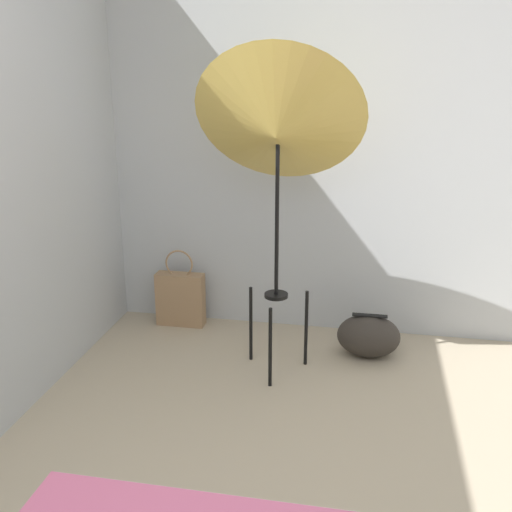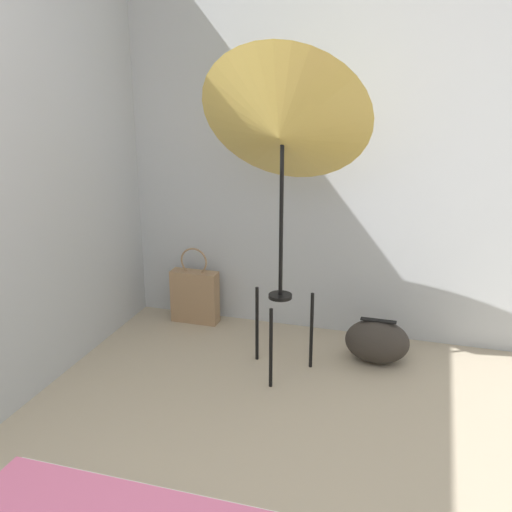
# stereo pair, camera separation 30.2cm
# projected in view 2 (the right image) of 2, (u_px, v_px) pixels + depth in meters

# --- Properties ---
(wall_back) EXTENTS (8.00, 0.05, 2.60)m
(wall_back) POSITION_uv_depth(u_px,v_px,m) (350.00, 131.00, 3.59)
(wall_back) COLOR #B7BCC1
(wall_back) RESTS_ON ground_plane
(photo_umbrella) EXTENTS (0.90, 0.67, 1.80)m
(photo_umbrella) POSITION_uv_depth(u_px,v_px,m) (282.00, 129.00, 3.04)
(photo_umbrella) COLOR black
(photo_umbrella) RESTS_ON ground_plane
(tote_bag) EXTENTS (0.32, 0.11, 0.53)m
(tote_bag) POSITION_uv_depth(u_px,v_px,m) (195.00, 295.00, 4.06)
(tote_bag) COLOR #9E7A56
(tote_bag) RESTS_ON ground_plane
(duffel_bag) EXTENTS (0.38, 0.26, 0.27)m
(duffel_bag) POSITION_uv_depth(u_px,v_px,m) (377.00, 341.00, 3.52)
(duffel_bag) COLOR #332D28
(duffel_bag) RESTS_ON ground_plane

